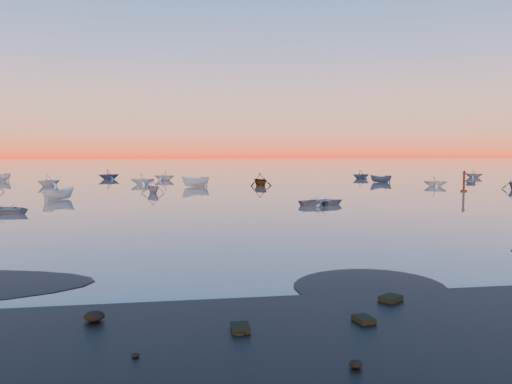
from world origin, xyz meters
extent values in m
plane|color=#686057|center=(0.00, 100.00, 0.00)|extent=(600.00, 600.00, 0.00)
imported|color=gray|center=(-19.05, 24.89, 0.00)|extent=(3.64, 4.64, 1.08)
imported|color=silver|center=(-17.71, 37.10, 0.00)|extent=(3.76, 3.90, 1.32)
cylinder|color=#42170E|center=(33.13, 41.29, 0.05)|extent=(0.84, 0.84, 0.28)
cylinder|color=#42170E|center=(33.13, 41.29, 1.21)|extent=(0.30, 0.30, 2.41)
cone|color=#42170E|center=(33.13, 41.29, 2.65)|extent=(0.56, 0.56, 0.46)
camera|label=1|loc=(-4.69, -20.14, 5.18)|focal=35.00mm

